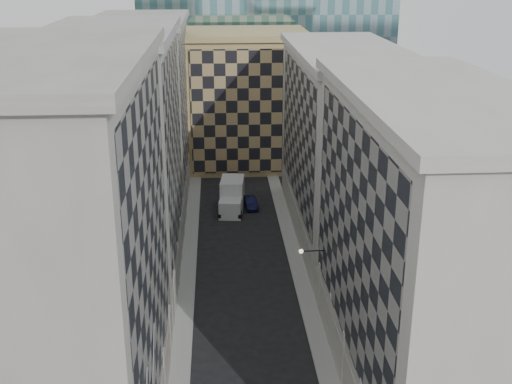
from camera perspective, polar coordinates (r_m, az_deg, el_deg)
name	(u,v)px	position (r m, az deg, el deg)	size (l,w,h in m)	color
sidewalk_west	(187,287)	(58.72, -6.17, -8.43)	(1.50, 100.00, 0.15)	gray
sidewalk_east	(302,284)	(59.12, 4.15, -8.15)	(1.50, 100.00, 0.15)	gray
bldg_left_a	(64,266)	(37.38, -16.69, -6.36)	(10.80, 22.80, 23.70)	gray
bldg_left_b	(119,159)	(57.74, -12.06, 2.85)	(10.80, 22.80, 22.70)	gray
bldg_left_c	(145,110)	(78.99, -9.87, 7.19)	(10.80, 22.80, 21.70)	gray
bldg_right_a	(424,250)	(42.70, 14.71, -5.01)	(10.80, 26.80, 20.70)	#ACA89E
bldg_right_b	(344,144)	(67.44, 7.79, 4.26)	(10.80, 28.80, 19.70)	#ACA89E
tan_block	(246,98)	(91.52, -0.88, 8.32)	(16.80, 14.80, 18.80)	tan
flagpoles_left	(150,376)	(34.23, -9.40, -15.82)	(0.10, 6.33, 2.33)	gray
bracket_lamp	(303,251)	(50.96, 4.23, -5.27)	(1.98, 0.36, 0.36)	black
box_truck	(232,197)	(75.51, -2.15, -0.47)	(3.31, 6.72, 3.56)	silver
dark_car	(251,203)	(76.39, -0.48, -0.95)	(1.33, 3.81, 1.26)	black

